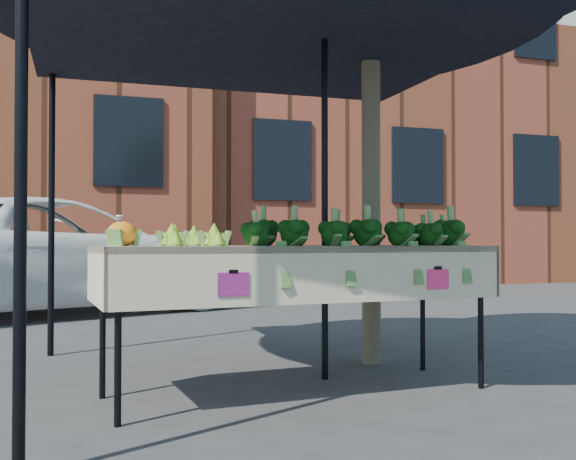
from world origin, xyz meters
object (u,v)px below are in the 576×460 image
object	(u,v)px
table	(298,319)
canopy	(272,176)
vehicle	(58,109)
street_tree	(371,94)

from	to	relation	value
table	canopy	bearing A→B (deg)	96.44
canopy	vehicle	distance (m)	5.31
table	street_tree	distance (m)	1.96
table	street_tree	size ratio (longest dim) A/B	0.60
table	street_tree	bearing A→B (deg)	41.60
vehicle	canopy	bearing A→B (deg)	173.90
table	street_tree	world-z (taller)	street_tree
table	street_tree	xyz separation A→B (m)	(0.84, 0.75, 1.61)
vehicle	table	bearing A→B (deg)	173.10
street_tree	canopy	bearing A→B (deg)	-159.44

